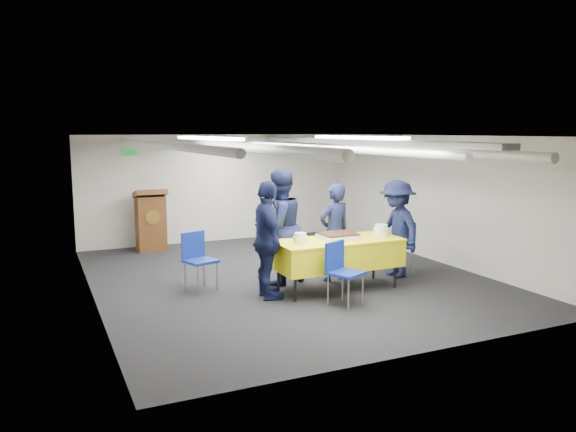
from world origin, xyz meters
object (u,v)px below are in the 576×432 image
object	(u,v)px
sailor_d	(397,229)
sheet_cake	(338,236)
chair_near	(341,266)
chair_right	(402,241)
sailor_c	(268,240)
chair_left	(197,255)
sailor_a	(334,232)
serving_table	(338,253)
podium	(151,220)
sailor_b	(279,227)

from	to	relation	value
sailor_d	sheet_cake	bearing A→B (deg)	-77.62
chair_near	chair_right	world-z (taller)	same
sailor_d	sailor_c	bearing A→B (deg)	-82.81
chair_left	sailor_c	size ratio (longest dim) A/B	0.51
chair_right	sailor_a	size ratio (longest dim) A/B	0.55
sailor_d	sailor_a	bearing A→B (deg)	-99.99
serving_table	podium	bearing A→B (deg)	116.66
podium	sailor_b	distance (m)	3.59
sailor_a	chair_near	bearing A→B (deg)	54.75
chair_right	sailor_d	xyz separation A→B (m)	(-0.27, -0.20, 0.27)
podium	sailor_d	world-z (taller)	sailor_d
sailor_a	sailor_c	distance (m)	1.42
chair_near	sailor_d	xyz separation A→B (m)	(1.57, 0.92, 0.27)
chair_left	sailor_c	xyz separation A→B (m)	(0.79, -0.88, 0.32)
sailor_b	serving_table	bearing A→B (deg)	116.55
chair_left	sailor_a	world-z (taller)	sailor_a
sailor_b	sailor_d	distance (m)	1.97
chair_near	sailor_c	size ratio (longest dim) A/B	0.51
serving_table	chair_left	size ratio (longest dim) A/B	2.21
sheet_cake	chair_near	bearing A→B (deg)	-116.56
chair_left	sailor_d	xyz separation A→B (m)	(3.18, -0.61, 0.27)
serving_table	podium	distance (m)	4.48
sailor_a	sailor_c	size ratio (longest dim) A/B	0.92
sailor_b	sailor_d	world-z (taller)	sailor_b
chair_left	sailor_d	size ratio (longest dim) A/B	0.55
podium	serving_table	bearing A→B (deg)	-63.34
serving_table	chair_left	distance (m)	2.11
chair_right	chair_near	bearing A→B (deg)	-148.62
serving_table	sailor_a	xyz separation A→B (m)	(0.21, 0.48, 0.22)
sailor_a	sailor_d	xyz separation A→B (m)	(1.05, -0.20, 0.01)
chair_near	sailor_b	bearing A→B (deg)	104.62
chair_right	sailor_c	world-z (taller)	sailor_c
serving_table	podium	size ratio (longest dim) A/B	1.54
serving_table	chair_near	xyz separation A→B (m)	(-0.31, -0.64, -0.03)
chair_left	sailor_d	world-z (taller)	sailor_d
chair_right	sailor_c	bearing A→B (deg)	-170.09
chair_right	chair_left	xyz separation A→B (m)	(-3.44, 0.41, 0.00)
podium	sailor_d	size ratio (longest dim) A/B	0.79
chair_left	sailor_b	world-z (taller)	sailor_b
sheet_cake	sailor_c	world-z (taller)	sailor_c
sailor_a	sailor_d	size ratio (longest dim) A/B	0.98
chair_left	sailor_b	distance (m)	1.33
serving_table	sailor_b	xyz separation A→B (m)	(-0.66, 0.69, 0.34)
serving_table	chair_near	world-z (taller)	chair_near
sailor_b	chair_right	bearing A→B (deg)	157.27
podium	sailor_c	distance (m)	4.09
chair_left	sailor_c	distance (m)	1.22
podium	sailor_b	world-z (taller)	sailor_b
sailor_d	chair_left	bearing A→B (deg)	-100.04
chair_right	sailor_a	xyz separation A→B (m)	(-1.31, 0.00, 0.25)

